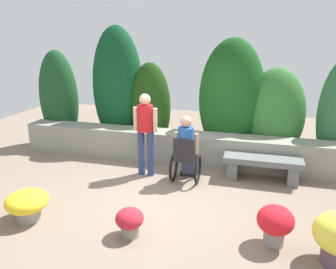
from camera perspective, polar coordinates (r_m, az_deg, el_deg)
The scene contains 9 objects.
ground_plane at distance 5.84m, azimuth -1.06°, elevation -10.98°, with size 13.64×13.64×0.00m, color gray.
stone_retaining_wall at distance 7.23m, azimuth 2.69°, elevation -2.33°, with size 7.58×0.55×0.69m, color gray.
hedge_backdrop at distance 7.62m, azimuth 3.75°, elevation 5.90°, with size 7.58×1.08×2.98m.
stone_bench at distance 6.59m, azimuth 16.24°, elevation -5.19°, with size 1.49×0.45×0.49m.
person_in_wheelchair at distance 6.22m, azimuth 3.22°, elevation -2.90°, with size 0.53×0.66×1.33m.
person_standing_companion at distance 6.41m, azimuth -3.97°, elevation 0.94°, with size 0.49×0.30×1.67m.
flower_pot_purple_near at distance 4.77m, azimuth -6.75°, elevation -14.83°, with size 0.40×0.40×0.42m.
flower_pot_terracotta_by_wall at distance 5.52m, azimuth -23.49°, elevation -11.03°, with size 0.65×0.65×0.48m.
flower_pot_red_accent at distance 4.74m, azimuth 18.32°, elevation -14.53°, with size 0.49×0.49×0.58m.
Camera 1 is at (1.44, -4.94, 2.76)m, focal length 34.69 mm.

